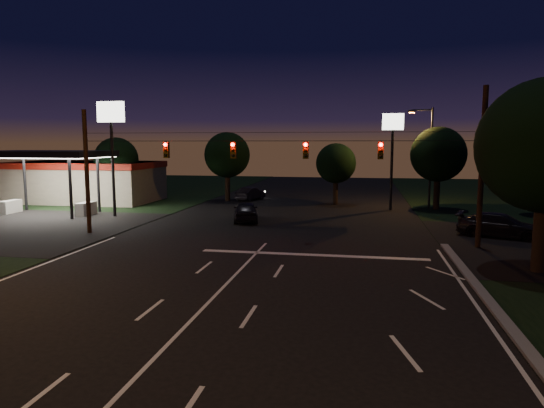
% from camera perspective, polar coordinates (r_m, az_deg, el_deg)
% --- Properties ---
extents(ground, '(140.00, 140.00, 0.00)m').
position_cam_1_polar(ground, '(15.74, -11.10, -14.88)').
color(ground, black).
rests_on(ground, ground).
extents(stop_bar, '(12.00, 0.50, 0.01)m').
position_cam_1_polar(stop_bar, '(25.82, 4.77, -5.98)').
color(stop_bar, silver).
rests_on(stop_bar, ground).
extents(utility_pole_right, '(0.30, 0.30, 9.00)m').
position_cam_1_polar(utility_pole_right, '(29.83, 23.02, -4.75)').
color(utility_pole_right, black).
rests_on(utility_pole_right, ground).
extents(utility_pole_left, '(0.28, 0.28, 8.00)m').
position_cam_1_polar(utility_pole_left, '(33.98, -20.66, -3.24)').
color(utility_pole_left, black).
rests_on(utility_pole_left, ground).
extents(signal_span, '(24.00, 0.40, 1.56)m').
position_cam_1_polar(signal_span, '(29.01, -0.35, 6.45)').
color(signal_span, black).
rests_on(signal_span, ground).
extents(gas_station, '(14.20, 16.10, 5.25)m').
position_cam_1_polar(gas_station, '(51.86, -21.32, 2.84)').
color(gas_station, gray).
rests_on(gas_station, ground).
extents(pole_sign_left_near, '(2.20, 0.30, 9.10)m').
position_cam_1_polar(pole_sign_left_near, '(40.54, -18.38, 8.39)').
color(pole_sign_left_near, black).
rests_on(pole_sign_left_near, ground).
extents(pole_sign_right, '(1.80, 0.30, 8.40)m').
position_cam_1_polar(pole_sign_right, '(43.59, 13.99, 7.46)').
color(pole_sign_right, black).
rests_on(pole_sign_right, ground).
extents(street_light_right_far, '(2.20, 0.35, 9.00)m').
position_cam_1_polar(street_light_right_far, '(45.88, 17.87, 6.06)').
color(street_light_right_far, black).
rests_on(street_light_right_far, ground).
extents(tree_far_a, '(4.20, 4.20, 6.42)m').
position_cam_1_polar(tree_far_a, '(49.58, -17.76, 4.98)').
color(tree_far_a, black).
rests_on(tree_far_a, ground).
extents(tree_far_b, '(4.60, 4.60, 6.98)m').
position_cam_1_polar(tree_far_b, '(49.53, -5.24, 5.70)').
color(tree_far_b, black).
rests_on(tree_far_b, ground).
extents(tree_far_c, '(3.80, 3.80, 5.86)m').
position_cam_1_polar(tree_far_c, '(46.73, 7.55, 4.71)').
color(tree_far_c, black).
rests_on(tree_far_c, ground).
extents(tree_far_d, '(4.80, 4.80, 7.30)m').
position_cam_1_polar(tree_far_d, '(45.14, 18.98, 5.47)').
color(tree_far_d, black).
rests_on(tree_far_d, ground).
extents(car_oncoming_a, '(2.83, 4.74, 1.51)m').
position_cam_1_polar(car_oncoming_a, '(36.63, -3.12, -0.86)').
color(car_oncoming_a, black).
rests_on(car_oncoming_a, ground).
extents(car_oncoming_b, '(2.47, 4.27, 1.33)m').
position_cam_1_polar(car_oncoming_b, '(50.23, -2.54, 1.23)').
color(car_oncoming_b, black).
rests_on(car_oncoming_b, ground).
extents(car_cross, '(5.62, 3.76, 1.51)m').
position_cam_1_polar(car_cross, '(33.49, 25.33, -2.30)').
color(car_cross, black).
rests_on(car_cross, ground).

